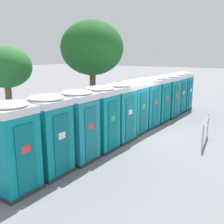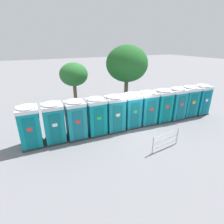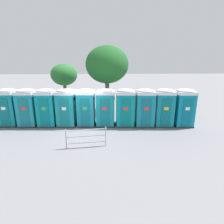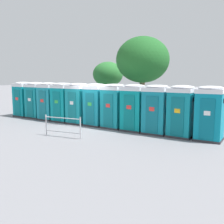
% 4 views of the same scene
% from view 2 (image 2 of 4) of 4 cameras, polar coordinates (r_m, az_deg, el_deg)
% --- Properties ---
extents(ground_plane, '(120.00, 120.00, 0.00)m').
position_cam_2_polar(ground_plane, '(12.53, 7.30, -5.64)').
color(ground_plane, slate).
extents(portapotty_0, '(1.21, 1.25, 2.54)m').
position_cam_2_polar(portapotty_0, '(11.05, -25.25, -4.21)').
color(portapotty_0, '#2D2D33').
rests_on(portapotty_0, ground).
extents(portapotty_1, '(1.25, 1.24, 2.54)m').
position_cam_2_polar(portapotty_1, '(11.05, -18.47, -3.17)').
color(portapotty_1, '#2D2D33').
rests_on(portapotty_1, ground).
extents(portapotty_2, '(1.24, 1.24, 2.54)m').
position_cam_2_polar(portapotty_2, '(11.14, -11.72, -2.26)').
color(portapotty_2, '#2D2D33').
rests_on(portapotty_2, ground).
extents(portapotty_3, '(1.23, 1.24, 2.54)m').
position_cam_2_polar(portapotty_3, '(11.41, -5.23, -1.26)').
color(portapotty_3, '#2D2D33').
rests_on(portapotty_3, ground).
extents(portapotty_4, '(1.33, 1.29, 2.54)m').
position_cam_2_polar(portapotty_4, '(11.84, 0.85, -0.29)').
color(portapotty_4, '#2D2D33').
rests_on(portapotty_4, ground).
extents(portapotty_5, '(1.24, 1.27, 2.54)m').
position_cam_2_polar(portapotty_5, '(12.45, 6.31, 0.70)').
color(portapotty_5, '#2D2D33').
rests_on(portapotty_5, ground).
extents(portapotty_6, '(1.33, 1.31, 2.54)m').
position_cam_2_polar(portapotty_6, '(13.09, 11.41, 1.48)').
color(portapotty_6, '#2D2D33').
rests_on(portapotty_6, ground).
extents(portapotty_7, '(1.28, 1.25, 2.54)m').
position_cam_2_polar(portapotty_7, '(13.83, 16.04, 2.15)').
color(portapotty_7, '#2D2D33').
rests_on(portapotty_7, ground).
extents(portapotty_8, '(1.28, 1.24, 2.54)m').
position_cam_2_polar(portapotty_8, '(14.63, 20.21, 2.72)').
color(portapotty_8, '#2D2D33').
rests_on(portapotty_8, ground).
extents(portapotty_9, '(1.32, 1.31, 2.54)m').
position_cam_2_polar(portapotty_9, '(15.57, 23.71, 3.32)').
color(portapotty_9, '#2D2D33').
rests_on(portapotty_9, ground).
extents(portapotty_10, '(1.25, 1.23, 2.54)m').
position_cam_2_polar(portapotty_10, '(16.52, 26.95, 3.77)').
color(portapotty_10, '#2D2D33').
rests_on(portapotty_10, ground).
extents(street_tree_0, '(2.48, 2.48, 4.12)m').
position_cam_2_polar(street_tree_0, '(16.09, -12.39, 11.78)').
color(street_tree_0, brown).
rests_on(street_tree_0, ground).
extents(street_tree_1, '(3.54, 3.54, 5.57)m').
position_cam_2_polar(street_tree_1, '(15.40, 4.88, 15.35)').
color(street_tree_1, brown).
rests_on(street_tree_1, ground).
extents(event_barrier, '(2.05, 0.26, 1.05)m').
position_cam_2_polar(event_barrier, '(10.54, 17.15, -8.65)').
color(event_barrier, '#B7B7BC').
rests_on(event_barrier, ground).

